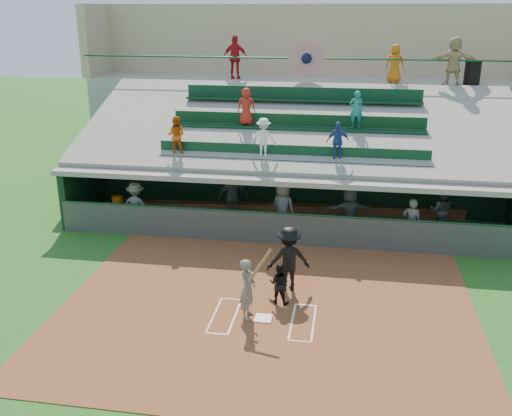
% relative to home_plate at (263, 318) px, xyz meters
% --- Properties ---
extents(ground, '(100.00, 100.00, 0.00)m').
position_rel_home_plate_xyz_m(ground, '(0.00, 0.00, -0.04)').
color(ground, '#1E5618').
rests_on(ground, ground).
extents(dirt_slab, '(11.00, 9.00, 0.02)m').
position_rel_home_plate_xyz_m(dirt_slab, '(0.00, 0.50, -0.03)').
color(dirt_slab, brown).
rests_on(dirt_slab, ground).
extents(home_plate, '(0.43, 0.43, 0.03)m').
position_rel_home_plate_xyz_m(home_plate, '(0.00, 0.00, 0.00)').
color(home_plate, white).
rests_on(home_plate, dirt_slab).
extents(batters_box_chalk, '(2.65, 1.85, 0.01)m').
position_rel_home_plate_xyz_m(batters_box_chalk, '(0.00, 0.00, -0.01)').
color(batters_box_chalk, white).
rests_on(batters_box_chalk, dirt_slab).
extents(dugout_floor, '(16.00, 3.50, 0.04)m').
position_rel_home_plate_xyz_m(dugout_floor, '(0.00, 6.75, -0.02)').
color(dugout_floor, gray).
rests_on(dugout_floor, ground).
extents(concourse_slab, '(20.00, 3.00, 4.60)m').
position_rel_home_plate_xyz_m(concourse_slab, '(0.00, 13.50, 2.26)').
color(concourse_slab, gray).
rests_on(concourse_slab, ground).
extents(grandstand, '(20.40, 10.40, 7.80)m').
position_rel_home_plate_xyz_m(grandstand, '(-0.01, 10.51, 2.23)').
color(grandstand, '#454945').
rests_on(grandstand, ground).
extents(batter_at_plate, '(0.85, 0.74, 1.95)m').
position_rel_home_plate_xyz_m(batter_at_plate, '(-0.40, 0.02, 0.81)').
color(batter_at_plate, '#595C56').
rests_on(batter_at_plate, dirt_slab).
extents(catcher, '(0.63, 0.53, 1.15)m').
position_rel_home_plate_xyz_m(catcher, '(0.29, 0.92, 0.56)').
color(catcher, black).
rests_on(catcher, dirt_slab).
extents(home_umpire, '(1.37, 1.02, 1.89)m').
position_rel_home_plate_xyz_m(home_umpire, '(0.45, 1.75, 0.93)').
color(home_umpire, black).
rests_on(home_umpire, dirt_slab).
extents(dugout_bench, '(13.54, 1.73, 0.41)m').
position_rel_home_plate_xyz_m(dugout_bench, '(0.00, 7.95, 0.21)').
color(dugout_bench, brown).
rests_on(dugout_bench, dugout_floor).
extents(white_table, '(0.89, 0.77, 0.66)m').
position_rel_home_plate_xyz_m(white_table, '(-6.35, 5.99, 0.34)').
color(white_table, silver).
rests_on(white_table, dugout_floor).
extents(water_cooler, '(0.38, 0.38, 0.38)m').
position_rel_home_plate_xyz_m(water_cooler, '(-6.34, 5.94, 0.86)').
color(water_cooler, orange).
rests_on(water_cooler, white_table).
extents(dugout_player_a, '(1.15, 0.69, 1.74)m').
position_rel_home_plate_xyz_m(dugout_player_a, '(-5.47, 5.55, 0.87)').
color(dugout_player_a, '#595D57').
rests_on(dugout_player_a, dugout_floor).
extents(dugout_player_b, '(1.22, 0.89, 1.92)m').
position_rel_home_plate_xyz_m(dugout_player_b, '(-2.20, 6.91, 0.96)').
color(dugout_player_b, '#50534E').
rests_on(dugout_player_b, dugout_floor).
extents(dugout_player_c, '(1.12, 0.99, 1.93)m').
position_rel_home_plate_xyz_m(dugout_player_c, '(-0.21, 5.92, 0.97)').
color(dugout_player_c, '#5D605B').
rests_on(dugout_player_c, dugout_floor).
extents(dugout_player_d, '(1.67, 0.73, 1.73)m').
position_rel_home_plate_xyz_m(dugout_player_d, '(2.09, 6.23, 0.87)').
color(dugout_player_d, '#5F615C').
rests_on(dugout_player_d, dugout_floor).
extents(dugout_player_e, '(0.70, 0.55, 1.70)m').
position_rel_home_plate_xyz_m(dugout_player_e, '(4.13, 5.43, 0.85)').
color(dugout_player_e, '#525550').
rests_on(dugout_player_e, dugout_floor).
extents(dugout_player_f, '(0.87, 0.73, 1.61)m').
position_rel_home_plate_xyz_m(dugout_player_f, '(5.30, 7.03, 0.81)').
color(dugout_player_f, '#525550').
rests_on(dugout_player_f, dugout_floor).
extents(trash_bin, '(0.66, 0.66, 0.98)m').
position_rel_home_plate_xyz_m(trash_bin, '(6.84, 12.42, 5.06)').
color(trash_bin, black).
rests_on(trash_bin, concourse_slab).
extents(concourse_staff_a, '(1.13, 0.53, 1.89)m').
position_rel_home_plate_xyz_m(concourse_staff_a, '(-3.23, 12.77, 5.51)').
color(concourse_staff_a, red).
rests_on(concourse_staff_a, concourse_slab).
extents(concourse_staff_b, '(0.86, 0.63, 1.60)m').
position_rel_home_plate_xyz_m(concourse_staff_b, '(3.68, 12.39, 5.37)').
color(concourse_staff_b, '#D5650C').
rests_on(concourse_staff_b, concourse_slab).
extents(concourse_staff_c, '(1.83, 0.65, 1.95)m').
position_rel_home_plate_xyz_m(concourse_staff_c, '(6.00, 12.10, 5.54)').
color(concourse_staff_c, tan).
rests_on(concourse_staff_c, concourse_slab).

